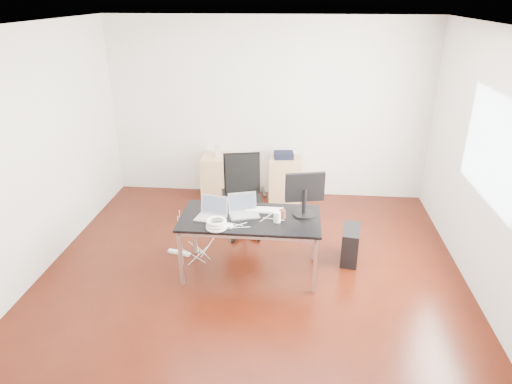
# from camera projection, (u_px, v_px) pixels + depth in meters

# --- Properties ---
(room_shell) EXTENTS (5.00, 5.00, 5.00)m
(room_shell) POSITION_uv_depth(u_px,v_px,m) (255.00, 165.00, 4.85)
(room_shell) COLOR #320D05
(room_shell) RESTS_ON ground
(desk) EXTENTS (1.60, 0.80, 0.73)m
(desk) POSITION_uv_depth(u_px,v_px,m) (250.00, 221.00, 5.23)
(desk) COLOR black
(desk) RESTS_ON ground
(office_chair) EXTENTS (0.57, 0.59, 1.08)m
(office_chair) POSITION_uv_depth(u_px,v_px,m) (243.00, 191.00, 6.19)
(office_chair) COLOR black
(office_chair) RESTS_ON ground
(filing_cabinet_left) EXTENTS (0.50, 0.50, 0.70)m
(filing_cabinet_left) POSITION_uv_depth(u_px,v_px,m) (219.00, 177.00, 7.37)
(filing_cabinet_left) COLOR tan
(filing_cabinet_left) RESTS_ON ground
(filing_cabinet_right) EXTENTS (0.50, 0.50, 0.70)m
(filing_cabinet_right) POSITION_uv_depth(u_px,v_px,m) (285.00, 179.00, 7.27)
(filing_cabinet_right) COLOR tan
(filing_cabinet_right) RESTS_ON ground
(pc_tower) EXTENTS (0.26, 0.47, 0.44)m
(pc_tower) POSITION_uv_depth(u_px,v_px,m) (350.00, 245.00, 5.65)
(pc_tower) COLOR black
(pc_tower) RESTS_ON ground
(wastebasket) EXTENTS (0.28, 0.28, 0.28)m
(wastebasket) POSITION_uv_depth(u_px,v_px,m) (243.00, 199.00, 7.07)
(wastebasket) COLOR black
(wastebasket) RESTS_ON ground
(power_strip) EXTENTS (0.31, 0.13, 0.04)m
(power_strip) POSITION_uv_depth(u_px,v_px,m) (179.00, 253.00, 5.86)
(power_strip) COLOR white
(power_strip) RESTS_ON ground
(laptop_left) EXTENTS (0.38, 0.32, 0.23)m
(laptop_left) POSITION_uv_depth(u_px,v_px,m) (212.00, 213.00, 5.19)
(laptop_left) COLOR silver
(laptop_left) RESTS_ON desk
(laptop_right) EXTENTS (0.39, 0.34, 0.23)m
(laptop_right) POSITION_uv_depth(u_px,v_px,m) (243.00, 210.00, 5.26)
(laptop_right) COLOR silver
(laptop_right) RESTS_ON desk
(monitor) EXTENTS (0.45, 0.26, 0.51)m
(monitor) POSITION_uv_depth(u_px,v_px,m) (305.00, 192.00, 5.17)
(monitor) COLOR black
(monitor) RESTS_ON desk
(keyboard) EXTENTS (0.44, 0.14, 0.02)m
(keyboard) POSITION_uv_depth(u_px,v_px,m) (265.00, 210.00, 5.36)
(keyboard) COLOR white
(keyboard) RESTS_ON desk
(cup_white) EXTENTS (0.10, 0.10, 0.12)m
(cup_white) POSITION_uv_depth(u_px,v_px,m) (277.00, 217.00, 5.08)
(cup_white) COLOR white
(cup_white) RESTS_ON desk
(cup_brown) EXTENTS (0.10, 0.10, 0.10)m
(cup_brown) POSITION_uv_depth(u_px,v_px,m) (282.00, 214.00, 5.18)
(cup_brown) COLOR #58281E
(cup_brown) RESTS_ON desk
(cable_coil) EXTENTS (0.24, 0.24, 0.11)m
(cable_coil) POSITION_uv_depth(u_px,v_px,m) (216.00, 224.00, 4.94)
(cable_coil) COLOR white
(cable_coil) RESTS_ON desk
(power_adapter) EXTENTS (0.08, 0.08, 0.03)m
(power_adapter) POSITION_uv_depth(u_px,v_px,m) (229.00, 226.00, 4.98)
(power_adapter) COLOR white
(power_adapter) RESTS_ON desk
(speaker) EXTENTS (0.11, 0.10, 0.18)m
(speaker) POSITION_uv_depth(u_px,v_px,m) (218.00, 151.00, 7.18)
(speaker) COLOR #9E9E9E
(speaker) RESTS_ON filing_cabinet_left
(navy_garment) EXTENTS (0.33, 0.28, 0.09)m
(navy_garment) POSITION_uv_depth(u_px,v_px,m) (284.00, 155.00, 7.15)
(navy_garment) COLOR black
(navy_garment) RESTS_ON filing_cabinet_right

